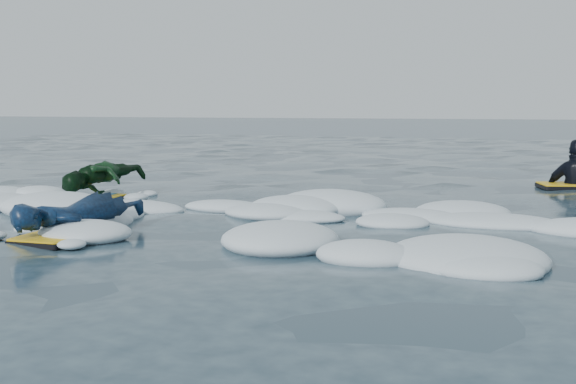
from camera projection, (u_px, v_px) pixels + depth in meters
The scene contains 5 objects.
ground at pixel (161, 237), 6.59m from camera, with size 120.00×120.00×0.00m, color #172238.
foam_band at pixel (208, 220), 7.56m from camera, with size 12.00×3.10×0.30m, color white, non-canonical shape.
prone_woman_unit at pixel (77, 216), 6.62m from camera, with size 0.81×1.49×0.36m.
prone_child_unit at pixel (103, 181), 9.08m from camera, with size 0.80×1.33×0.49m.
waiting_rider_unit at pixel (576, 193), 10.37m from camera, with size 1.16×0.83×1.57m.
Camera 1 is at (3.13, -5.81, 1.19)m, focal length 45.00 mm.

